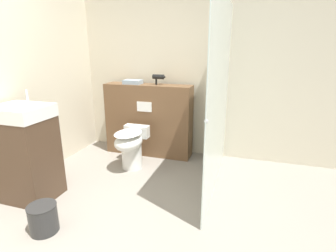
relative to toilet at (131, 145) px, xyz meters
name	(u,v)px	position (x,y,z in m)	size (l,w,h in m)	color
wall_back	(173,70)	(0.34, 0.82, 0.92)	(8.00, 0.06, 2.50)	beige
partition_panel	(149,120)	(0.03, 0.57, 0.20)	(1.29, 0.31, 1.05)	brown
shower_glass	(219,97)	(1.13, -0.09, 0.71)	(0.04, 1.76, 2.08)	silver
toilet	(131,145)	(0.00, 0.00, 0.00)	(0.34, 0.56, 0.54)	white
sink_vanity	(26,153)	(-0.72, -0.97, 0.18)	(0.55, 0.45, 1.15)	#473323
hair_drier	(159,77)	(0.19, 0.59, 0.83)	(0.19, 0.07, 0.14)	black
folded_towel	(133,82)	(-0.19, 0.54, 0.76)	(0.25, 0.18, 0.06)	#8C9EAD
waste_bin	(43,218)	(-0.18, -1.39, -0.20)	(0.25, 0.25, 0.26)	#2D2D2D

